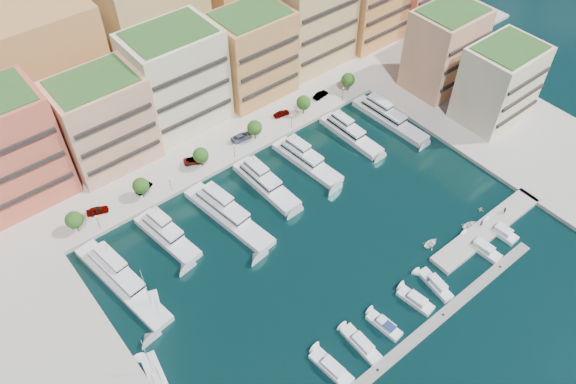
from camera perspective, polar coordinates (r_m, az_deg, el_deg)
name	(u,v)px	position (r m, az deg, el deg)	size (l,w,h in m)	color
ground	(318,237)	(122.86, 3.06, -4.57)	(400.00, 400.00, 0.00)	black
north_quay	(171,101)	(160.60, -11.83, 9.08)	(220.00, 64.00, 2.00)	#9E998E
east_quay	(519,137)	(157.24, 22.42, 5.17)	(34.00, 76.00, 2.00)	#9E998E
hillside	(94,29)	(198.38, -19.15, 15.36)	(240.00, 40.00, 58.00)	#1A3314
south_pontoon	(411,342)	(111.21, 12.41, -14.67)	(72.00, 2.20, 0.35)	gray
finger_pier	(486,230)	(131.31, 19.48, -3.70)	(32.00, 5.00, 2.00)	#9E998E
apartment_1	(7,149)	(135.11, -26.61, 3.92)	(20.00, 16.50, 26.80)	#D45A46
apartment_2	(104,121)	(137.80, -18.23, 6.83)	(20.00, 15.50, 22.80)	#EEAC84
apartment_3	(176,78)	(144.49, -11.30, 11.25)	(22.00, 16.50, 25.80)	#F4EDBC
apartment_4	(252,54)	(152.83, -3.64, 13.81)	(20.00, 15.50, 23.80)	#BD8746
apartment_5	(311,19)	(165.05, 2.33, 17.18)	(22.00, 16.50, 26.80)	tan
apartment_6	(371,3)	(178.39, 8.41, 18.42)	(20.00, 15.50, 22.80)	#D2884D
apartment_east_a	(445,49)	(161.07, 15.62, 13.81)	(18.00, 14.50, 22.80)	#EEAC84
apartment_east_b	(499,83)	(154.03, 20.65, 10.31)	(18.00, 14.50, 20.80)	#F4EDBC
backblock_1	(49,65)	(154.59, -23.15, 11.79)	(26.00, 18.00, 30.00)	#BD8746
backblock_2	(155,25)	(162.77, -13.39, 16.19)	(26.00, 18.00, 30.00)	tan
tree_0	(74,220)	(127.95, -20.91, -2.67)	(3.80, 3.80, 5.65)	#473323
tree_1	(141,186)	(130.59, -14.73, 0.62)	(3.80, 3.80, 5.65)	#473323
tree_2	(201,155)	(135.07, -8.86, 3.72)	(3.80, 3.80, 5.65)	#473323
tree_3	(255,128)	(141.24, -3.41, 6.55)	(3.80, 3.80, 5.65)	#473323
tree_4	(304,103)	(148.88, 1.59, 9.07)	(3.80, 3.80, 5.65)	#473323
tree_5	(348,80)	(157.78, 6.12, 11.27)	(3.80, 3.80, 5.65)	#473323
lamppost_0	(97,220)	(127.51, -18.81, -2.72)	(0.30, 0.30, 4.20)	black
lamppost_1	(170,182)	(131.17, -11.92, 0.97)	(0.30, 0.30, 4.20)	black
lamppost_2	(234,149)	(137.11, -5.50, 4.39)	(0.30, 0.30, 4.20)	black
lamppost_3	(291,119)	(145.05, 0.35, 7.44)	(0.30, 0.30, 4.20)	black
lamppost_4	(343,92)	(154.69, 5.60, 10.07)	(0.30, 0.30, 4.20)	black
yacht_0	(119,279)	(119.66, -16.77, -8.46)	(8.16, 27.78, 7.30)	silver
yacht_1	(166,234)	(124.61, -12.33, -4.21)	(6.99, 18.39, 7.30)	silver
yacht_2	(226,213)	(126.32, -6.35, -2.11)	(8.03, 25.52, 7.30)	silver
yacht_3	(264,182)	(132.25, -2.47, 1.06)	(5.40, 20.08, 7.30)	silver
yacht_4	(305,159)	(137.76, 1.73, 3.33)	(6.38, 20.64, 7.30)	silver
yacht_5	(349,132)	(145.87, 6.20, 6.05)	(4.66, 19.42, 7.30)	silver
yacht_6	(387,117)	(152.12, 10.04, 7.53)	(5.46, 23.47, 7.30)	silver
cruiser_2	(332,368)	(106.14, 4.45, -17.40)	(3.62, 9.06, 2.55)	silver
cruiser_3	(361,344)	(108.81, 7.45, -15.10)	(2.78, 8.93, 2.55)	silver
cruiser_4	(385,326)	(111.34, 9.78, -13.23)	(3.09, 7.50, 2.66)	silver
cruiser_5	(416,301)	(115.46, 12.85, -10.71)	(3.60, 7.82, 2.55)	silver
cruiser_6	(436,285)	(118.51, 14.77, -9.10)	(3.44, 8.65, 2.55)	silver
cruiser_8	(482,248)	(127.05, 19.08, -5.39)	(3.13, 8.91, 2.55)	silver
cruiser_9	(501,232)	(131.40, 20.86, -3.82)	(3.07, 7.37, 2.55)	silver
sailboat_1	(156,376)	(108.05, -13.25, -17.77)	(4.33, 9.82, 13.20)	silver
sailboat_2	(154,308)	(115.06, -13.46, -11.43)	(5.14, 8.30, 13.20)	silver
tender_0	(431,243)	(124.93, 14.31, -5.09)	(2.58, 3.62, 0.75)	white
tender_3	(481,209)	(134.62, 18.98, -1.67)	(1.33, 1.54, 0.81)	beige
tender_2	(470,225)	(130.59, 18.00, -3.25)	(2.72, 3.80, 0.79)	white
car_0	(97,210)	(132.27, -18.80, -1.77)	(1.94, 4.82, 1.64)	gray
car_1	(144,187)	(134.33, -14.42, 0.45)	(1.52, 4.37, 1.44)	gray
car_2	(194,160)	(138.52, -9.51, 3.21)	(2.37, 5.15, 1.43)	gray
car_3	(242,137)	(143.24, -4.74, 5.60)	(2.33, 5.73, 1.66)	gray
car_4	(281,113)	(150.14, -0.67, 8.00)	(1.76, 4.39, 1.49)	gray
car_5	(321,95)	(156.72, 3.33, 9.84)	(1.62, 4.65, 1.53)	gray
person_0	(481,223)	(129.76, 19.05, -3.01)	(0.66, 0.43, 1.81)	#233047
person_1	(504,211)	(134.03, 21.12, -1.77)	(0.89, 0.70, 1.84)	#49322C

